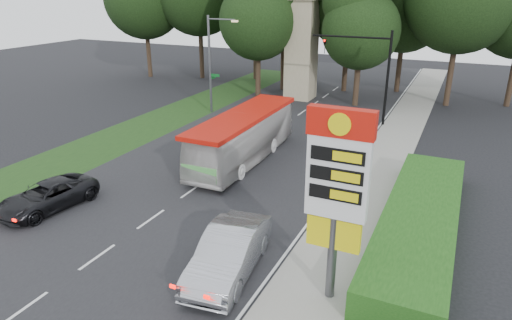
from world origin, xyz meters
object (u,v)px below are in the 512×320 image
at_px(streetlight_signs, 212,60).
at_px(monument, 302,44).
at_px(gas_station_pylon, 337,182).
at_px(transit_bus, 244,138).
at_px(suv_charcoal, 48,196).
at_px(sedan_silver, 229,252).
at_px(traffic_signal_mast, 371,64).

distance_m(streetlight_signs, monument, 9.44).
xyz_separation_m(gas_station_pylon, monument, (-11.20, 28.01, 0.66)).
distance_m(gas_station_pylon, transit_bus, 14.17).
bearing_deg(suv_charcoal, transit_bus, 67.88).
relative_size(gas_station_pylon, transit_bus, 0.64).
relative_size(gas_station_pylon, suv_charcoal, 1.41).
xyz_separation_m(gas_station_pylon, suv_charcoal, (-14.42, 0.84, -3.77)).
bearing_deg(suv_charcoal, streetlight_signs, 103.05).
bearing_deg(transit_bus, gas_station_pylon, -52.34).
height_order(transit_bus, suv_charcoal, transit_bus).
bearing_deg(suv_charcoal, sedan_silver, 2.54).
bearing_deg(transit_bus, streetlight_signs, 127.81).
height_order(monument, suv_charcoal, monument).
bearing_deg(streetlight_signs, gas_station_pylon, -51.04).
bearing_deg(transit_bus, suv_charcoal, -121.14).
distance_m(traffic_signal_mast, monument, 9.76).
bearing_deg(transit_bus, traffic_signal_mast, 63.98).
height_order(streetlight_signs, transit_bus, streetlight_signs).
height_order(gas_station_pylon, transit_bus, gas_station_pylon).
bearing_deg(gas_station_pylon, monument, 111.80).
relative_size(gas_station_pylon, streetlight_signs, 0.86).
xyz_separation_m(monument, sedan_silver, (7.31, -28.14, -4.22)).
height_order(traffic_signal_mast, suv_charcoal, traffic_signal_mast).
relative_size(transit_bus, suv_charcoal, 2.21).
relative_size(monument, sedan_silver, 1.88).
xyz_separation_m(transit_bus, sedan_silver, (4.81, -10.92, -0.61)).
distance_m(gas_station_pylon, monument, 30.17).
bearing_deg(traffic_signal_mast, monument, 142.00).
distance_m(gas_station_pylon, streetlight_signs, 25.74).
height_order(monument, sedan_silver, monument).
bearing_deg(monument, sedan_silver, -75.44).
distance_m(traffic_signal_mast, streetlight_signs, 12.83).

